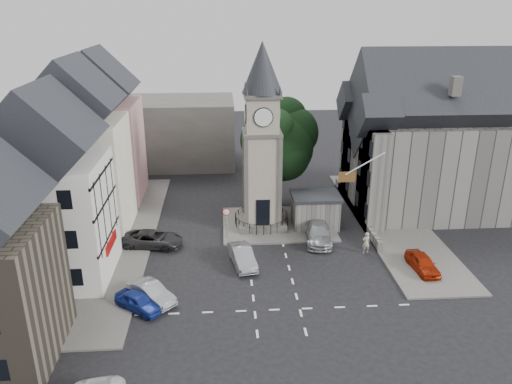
{
  "coord_description": "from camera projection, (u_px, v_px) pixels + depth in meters",
  "views": [
    {
      "loc": [
        -3.27,
        -33.47,
        19.0
      ],
      "look_at": [
        -0.71,
        5.0,
        4.4
      ],
      "focal_mm": 35.0,
      "sensor_mm": 36.0,
      "label": 1
    }
  ],
  "objects": [
    {
      "name": "town_tree",
      "position": [
        279.0,
        137.0,
        47.94
      ],
      "size": [
        7.2,
        7.2,
        10.8
      ],
      "color": "black",
      "rests_on": "ground"
    },
    {
      "name": "road_markings",
      "position": [
        277.0,
        310.0,
        33.02
      ],
      "size": [
        20.0,
        8.0,
        0.01
      ],
      "primitive_type": "cube",
      "color": "silver",
      "rests_on": "ground"
    },
    {
      "name": "terrace_cream",
      "position": [
        80.0,
        160.0,
        42.33
      ],
      "size": [
        8.1,
        7.6,
        12.8
      ],
      "color": "beige",
      "rests_on": "ground"
    },
    {
      "name": "car_west_grey",
      "position": [
        153.0,
        239.0,
        41.39
      ],
      "size": [
        5.25,
        3.03,
        1.38
      ],
      "primitive_type": "imported",
      "rotation": [
        0.0,
        0.0,
        1.41
      ],
      "color": "#2A292C",
      "rests_on": "ground"
    },
    {
      "name": "clock_tower",
      "position": [
        262.0,
        139.0,
        42.74
      ],
      "size": [
        4.86,
        4.86,
        16.25
      ],
      "color": "#4C4944",
      "rests_on": "ground"
    },
    {
      "name": "flagpole",
      "position": [
        365.0,
        164.0,
        39.91
      ],
      "size": [
        3.68,
        0.1,
        2.74
      ],
      "color": "white",
      "rests_on": "ground"
    },
    {
      "name": "terrace_pink",
      "position": [
        101.0,
        136.0,
        49.79
      ],
      "size": [
        8.1,
        7.6,
        12.8
      ],
      "color": "tan",
      "rests_on": "ground"
    },
    {
      "name": "backdrop_west",
      "position": [
        153.0,
        132.0,
        62.12
      ],
      "size": [
        20.0,
        10.0,
        8.0
      ],
      "primitive_type": "cube",
      "color": "#4C4944",
      "rests_on": "ground"
    },
    {
      "name": "central_island",
      "position": [
        278.0,
        224.0,
        45.69
      ],
      "size": [
        10.0,
        8.0,
        0.16
      ],
      "primitive_type": "cube",
      "color": "#595651",
      "rests_on": "ground"
    },
    {
      "name": "stone_shelter",
      "position": [
        315.0,
        210.0,
        44.91
      ],
      "size": [
        4.3,
        3.3,
        3.08
      ],
      "color": "#585451",
      "rests_on": "ground"
    },
    {
      "name": "car_island_silver",
      "position": [
        242.0,
        256.0,
        38.49
      ],
      "size": [
        2.32,
        4.5,
        1.41
      ],
      "primitive_type": "imported",
      "rotation": [
        0.0,
        0.0,
        0.2
      ],
      "color": "gray",
      "rests_on": "ground"
    },
    {
      "name": "pedestrian",
      "position": [
        366.0,
        243.0,
        40.23
      ],
      "size": [
        0.74,
        0.56,
        1.83
      ],
      "primitive_type": "imported",
      "rotation": [
        0.0,
        0.0,
        3.34
      ],
      "color": "#B5AB95",
      "rests_on": "ground"
    },
    {
      "name": "warning_sign_post",
      "position": [
        226.0,
        217.0,
        42.31
      ],
      "size": [
        0.7,
        0.19,
        2.85
      ],
      "color": "black",
      "rests_on": "ground"
    },
    {
      "name": "car_west_blue",
      "position": [
        139.0,
        302.0,
        32.82
      ],
      "size": [
        3.72,
        3.35,
        1.22
      ],
      "primitive_type": "imported",
      "rotation": [
        0.0,
        0.0,
        0.91
      ],
      "color": "navy",
      "rests_on": "ground"
    },
    {
      "name": "pavement_west",
      "position": [
        119.0,
        238.0,
        42.95
      ],
      "size": [
        6.0,
        30.0,
        0.14
      ],
      "primitive_type": "cube",
      "color": "#595651",
      "rests_on": "ground"
    },
    {
      "name": "pavement_east",
      "position": [
        390.0,
        221.0,
        46.34
      ],
      "size": [
        6.0,
        26.0,
        0.14
      ],
      "primitive_type": "cube",
      "color": "#595651",
      "rests_on": "ground"
    },
    {
      "name": "east_building",
      "position": [
        423.0,
        147.0,
        47.17
      ],
      "size": [
        14.4,
        11.4,
        12.6
      ],
      "color": "#585451",
      "rests_on": "ground"
    },
    {
      "name": "east_boundary_wall",
      "position": [
        355.0,
        210.0,
        47.9
      ],
      "size": [
        0.4,
        16.0,
        0.9
      ],
      "primitive_type": "cube",
      "color": "#585451",
      "rests_on": "ground"
    },
    {
      "name": "terrace_tudor",
      "position": [
        51.0,
        198.0,
        35.0
      ],
      "size": [
        8.1,
        7.6,
        12.0
      ],
      "color": "silver",
      "rests_on": "ground"
    },
    {
      "name": "car_west_silver",
      "position": [
        151.0,
        293.0,
        33.78
      ],
      "size": [
        3.77,
        3.76,
        1.3
      ],
      "primitive_type": "imported",
      "rotation": [
        0.0,
        0.0,
        0.79
      ],
      "color": "#A2A4AA",
      "rests_on": "ground"
    },
    {
      "name": "car_island_east",
      "position": [
        318.0,
        233.0,
        42.38
      ],
      "size": [
        2.6,
        5.29,
        1.48
      ],
      "primitive_type": "imported",
      "rotation": [
        0.0,
        0.0,
        -0.11
      ],
      "color": "#999CA1",
      "rests_on": "ground"
    },
    {
      "name": "car_east_red",
      "position": [
        423.0,
        263.0,
        37.62
      ],
      "size": [
        1.83,
        3.91,
        1.3
      ],
      "primitive_type": "imported",
      "rotation": [
        0.0,
        0.0,
        0.08
      ],
      "color": "#A02208",
      "rests_on": "ground"
    },
    {
      "name": "ground",
      "position": [
        270.0,
        269.0,
        38.16
      ],
      "size": [
        120.0,
        120.0,
        0.0
      ],
      "primitive_type": "plane",
      "color": "black",
      "rests_on": "ground"
    }
  ]
}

